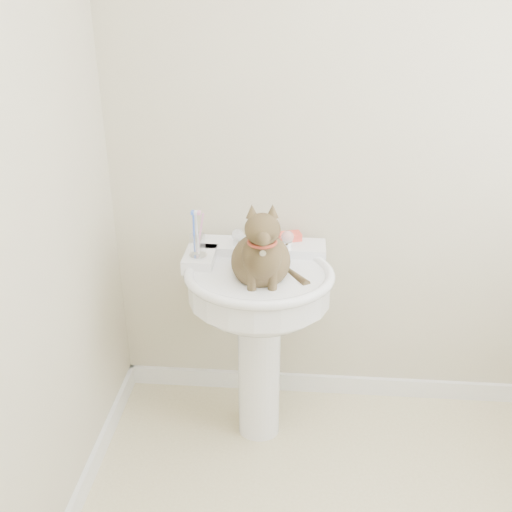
# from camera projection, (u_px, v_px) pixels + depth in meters

# --- Properties ---
(wall_back) EXTENTS (2.20, 0.00, 2.50)m
(wall_back) POSITION_uv_depth(u_px,v_px,m) (384.00, 131.00, 2.29)
(wall_back) COLOR beige
(wall_back) RESTS_ON ground
(baseboard_back) EXTENTS (2.20, 0.02, 0.09)m
(baseboard_back) POSITION_uv_depth(u_px,v_px,m) (361.00, 385.00, 2.81)
(baseboard_back) COLOR white
(baseboard_back) RESTS_ON floor
(pedestal_sink) EXTENTS (0.59, 0.58, 0.81)m
(pedestal_sink) POSITION_uv_depth(u_px,v_px,m) (259.00, 303.00, 2.33)
(pedestal_sink) COLOR white
(pedestal_sink) RESTS_ON floor
(faucet) EXTENTS (0.28, 0.12, 0.14)m
(faucet) POSITION_uv_depth(u_px,v_px,m) (262.00, 238.00, 2.37)
(faucet) COLOR silver
(faucet) RESTS_ON pedestal_sink
(soap_bar) EXTENTS (0.10, 0.08, 0.03)m
(soap_bar) POSITION_uv_depth(u_px,v_px,m) (290.00, 236.00, 2.45)
(soap_bar) COLOR #D74232
(soap_bar) RESTS_ON pedestal_sink
(toothbrush_cup) EXTENTS (0.07, 0.07, 0.18)m
(toothbrush_cup) POSITION_uv_depth(u_px,v_px,m) (198.00, 245.00, 2.29)
(toothbrush_cup) COLOR silver
(toothbrush_cup) RESTS_ON pedestal_sink
(cat) EXTENTS (0.24, 0.31, 0.45)m
(cat) POSITION_uv_depth(u_px,v_px,m) (261.00, 257.00, 2.18)
(cat) COLOR brown
(cat) RESTS_ON pedestal_sink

